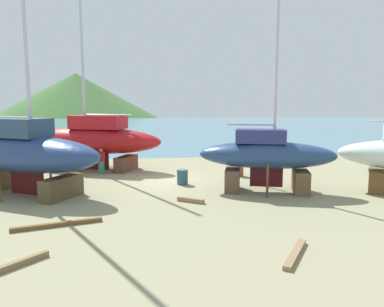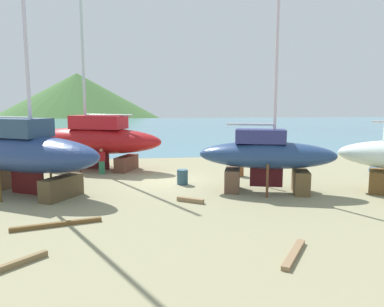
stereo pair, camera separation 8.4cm
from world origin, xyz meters
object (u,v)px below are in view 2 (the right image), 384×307
(sailboat_large_starboard, at_px, (266,155))
(barrel_rust_mid, at_px, (239,169))
(worker, at_px, (102,161))
(sailboat_small_center, at_px, (25,152))
(barrel_blue_faded, at_px, (182,177))
(barrel_tipped_right, at_px, (375,171))
(sailboat_far_slipway, at_px, (93,139))

(sailboat_large_starboard, relative_size, barrel_rust_mid, 12.89)
(worker, height_order, barrel_rust_mid, worker)
(sailboat_small_center, height_order, barrel_rust_mid, sailboat_small_center)
(barrel_rust_mid, distance_m, barrel_blue_faded, 4.05)
(sailboat_large_starboard, bearing_deg, barrel_blue_faded, 167.14)
(sailboat_small_center, bearing_deg, barrel_blue_faded, 38.09)
(barrel_rust_mid, bearing_deg, barrel_tipped_right, -6.40)
(sailboat_large_starboard, bearing_deg, sailboat_small_center, -168.87)
(barrel_blue_faded, bearing_deg, worker, 142.80)
(worker, bearing_deg, sailboat_small_center, 133.16)
(sailboat_large_starboard, xyz_separation_m, sailboat_far_slipway, (-9.30, 7.63, 0.16))
(sailboat_far_slipway, bearing_deg, sailboat_large_starboard, 162.69)
(barrel_rust_mid, bearing_deg, sailboat_large_starboard, -85.51)
(sailboat_small_center, bearing_deg, sailboat_large_starboard, 24.50)
(sailboat_small_center, bearing_deg, sailboat_far_slipway, 100.62)
(sailboat_small_center, bearing_deg, barrel_rust_mid, 44.50)
(barrel_rust_mid, bearing_deg, sailboat_far_slipway, 158.16)
(barrel_rust_mid, height_order, barrel_tipped_right, barrel_rust_mid)
(worker, bearing_deg, barrel_blue_faded, -141.59)
(sailboat_large_starboard, relative_size, sailboat_far_slipway, 0.78)
(sailboat_small_center, distance_m, sailboat_large_starboard, 11.61)
(barrel_blue_faded, bearing_deg, sailboat_small_center, -171.36)
(sailboat_far_slipway, height_order, barrel_rust_mid, sailboat_far_slipway)
(sailboat_far_slipway, relative_size, worker, 9.28)
(sailboat_small_center, xyz_separation_m, barrel_blue_faded, (7.65, 1.16, -1.63))
(sailboat_far_slipway, relative_size, barrel_tipped_right, 16.69)
(barrel_rust_mid, bearing_deg, barrel_blue_faded, -152.64)
(sailboat_far_slipway, distance_m, barrel_blue_faded, 7.83)
(sailboat_large_starboard, height_order, barrel_blue_faded, sailboat_large_starboard)
(barrel_tipped_right, bearing_deg, sailboat_far_slipway, 165.28)
(barrel_blue_faded, height_order, barrel_tipped_right, barrel_blue_faded)
(barrel_rust_mid, relative_size, barrel_blue_faded, 1.11)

